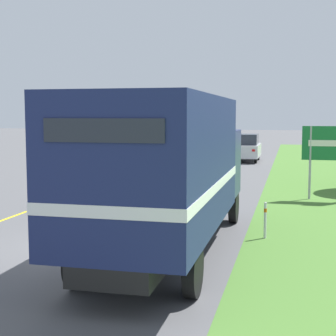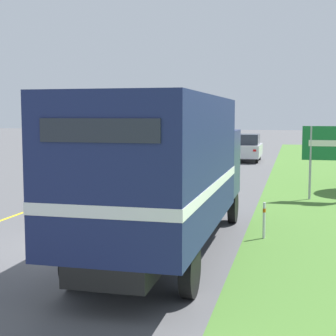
% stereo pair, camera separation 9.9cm
% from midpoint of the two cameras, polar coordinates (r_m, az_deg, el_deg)
% --- Properties ---
extents(ground_plane, '(200.00, 200.00, 0.00)m').
position_cam_midpoint_polar(ground_plane, '(12.89, -9.28, -8.57)').
color(ground_plane, '#515154').
extents(edge_line_yellow, '(0.12, 62.27, 0.01)m').
position_cam_midpoint_polar(edge_line_yellow, '(27.69, -4.63, -0.75)').
color(edge_line_yellow, yellow).
rests_on(edge_line_yellow, ground).
extents(centre_dash_near, '(0.12, 2.60, 0.01)m').
position_cam_midpoint_polar(centre_dash_near, '(13.13, -8.83, -8.28)').
color(centre_dash_near, white).
rests_on(centre_dash_near, ground).
extents(centre_dash_mid_a, '(0.12, 2.60, 0.01)m').
position_cam_midpoint_polar(centre_dash_mid_a, '(19.27, -1.35, -3.66)').
color(centre_dash_mid_a, white).
rests_on(centre_dash_mid_a, ground).
extents(centre_dash_mid_b, '(0.12, 2.60, 0.01)m').
position_cam_midpoint_polar(centre_dash_mid_b, '(25.63, 2.44, -1.28)').
color(centre_dash_mid_b, white).
rests_on(centre_dash_mid_b, ground).
extents(centre_dash_far, '(0.12, 2.60, 0.01)m').
position_cam_midpoint_polar(centre_dash_far, '(32.10, 4.70, 0.16)').
color(centre_dash_far, white).
rests_on(centre_dash_far, ground).
extents(centre_dash_farthest, '(0.12, 2.60, 0.01)m').
position_cam_midpoint_polar(centre_dash_farthest, '(38.61, 6.21, 1.11)').
color(centre_dash_farthest, white).
rests_on(centre_dash_farthest, ground).
extents(horse_trailer_truck, '(2.55, 8.72, 3.59)m').
position_cam_midpoint_polar(horse_trailer_truck, '(11.60, -0.34, -0.02)').
color(horse_trailer_truck, black).
rests_on(horse_trailer_truck, ground).
extents(lead_car_white, '(1.80, 4.13, 1.99)m').
position_cam_midpoint_polar(lead_car_white, '(27.10, -1.14, 1.23)').
color(lead_car_white, black).
rests_on(lead_car_white, ground).
extents(lead_car_silver_ahead, '(1.80, 4.11, 1.90)m').
position_cam_midpoint_polar(lead_car_silver_ahead, '(35.94, 8.60, 2.26)').
color(lead_car_silver_ahead, black).
rests_on(lead_car_silver_ahead, ground).
extents(lead_car_white_ahead, '(1.80, 3.85, 1.76)m').
position_cam_midpoint_polar(lead_car_white_ahead, '(47.78, 5.16, 3.12)').
color(lead_car_white_ahead, black).
rests_on(lead_car_white_ahead, ground).
extents(highway_sign, '(2.14, 0.09, 3.13)m').
position_cam_midpoint_polar(highway_sign, '(20.23, 17.64, 2.34)').
color(highway_sign, '#9E9EA3').
rests_on(highway_sign, ground).
extents(delineator_post, '(0.08, 0.08, 0.95)m').
position_cam_midpoint_polar(delineator_post, '(13.66, 10.52, -5.60)').
color(delineator_post, white).
rests_on(delineator_post, ground).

